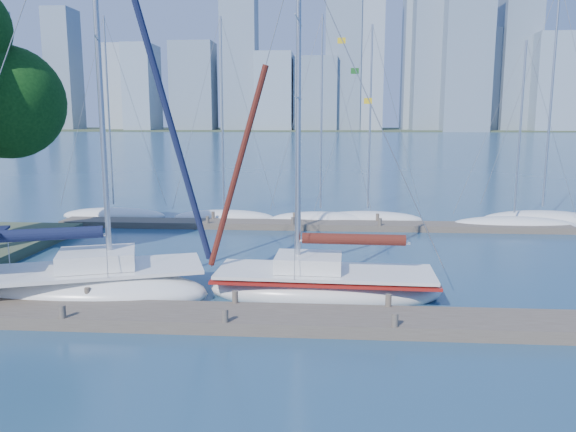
{
  "coord_description": "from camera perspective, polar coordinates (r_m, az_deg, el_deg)",
  "views": [
    {
      "loc": [
        3.01,
        -16.66,
        6.37
      ],
      "look_at": [
        1.52,
        4.0,
        2.79
      ],
      "focal_mm": 35.0,
      "sensor_mm": 36.0,
      "label": 1
    }
  ],
  "objects": [
    {
      "name": "ground",
      "position": [
        18.08,
        -5.84,
        -10.87
      ],
      "size": [
        700.0,
        700.0,
        0.0
      ],
      "primitive_type": "plane",
      "color": "navy",
      "rests_on": "ground"
    },
    {
      "name": "near_dock",
      "position": [
        18.01,
        -5.85,
        -10.27
      ],
      "size": [
        26.0,
        2.0,
        0.4
      ],
      "primitive_type": "cube",
      "color": "brown",
      "rests_on": "ground"
    },
    {
      "name": "far_dock",
      "position": [
        33.25,
        2.3,
        -0.93
      ],
      "size": [
        30.0,
        1.8,
        0.36
      ],
      "primitive_type": "cube",
      "color": "brown",
      "rests_on": "ground"
    },
    {
      "name": "far_shore",
      "position": [
        336.73,
        3.64,
        8.71
      ],
      "size": [
        800.0,
        100.0,
        1.5
      ],
      "primitive_type": "cube",
      "color": "#38472D",
      "rests_on": "ground"
    },
    {
      "name": "sailboat_navy",
      "position": [
        21.43,
        -20.54,
        -4.74
      ],
      "size": [
        9.84,
        5.89,
        16.14
      ],
      "rotation": [
        0.0,
        0.0,
        0.33
      ],
      "color": "white",
      "rests_on": "ground"
    },
    {
      "name": "sailboat_maroon",
      "position": [
        20.38,
        3.71,
        -5.56
      ],
      "size": [
        8.48,
        3.05,
        12.68
      ],
      "rotation": [
        0.0,
        0.0,
        -0.04
      ],
      "color": "white",
      "rests_on": "ground"
    },
    {
      "name": "bg_boat_0",
      "position": [
        38.03,
        -17.25,
        0.12
      ],
      "size": [
        6.96,
        2.84,
        12.95
      ],
      "rotation": [
        0.0,
        0.0,
        0.11
      ],
      "color": "white",
      "rests_on": "ground"
    },
    {
      "name": "bg_boat_1",
      "position": [
        35.85,
        -6.48,
        -0.08
      ],
      "size": [
        6.71,
        3.33,
        12.78
      ],
      "rotation": [
        0.0,
        0.0,
        0.21
      ],
      "color": "white",
      "rests_on": "ground"
    },
    {
      "name": "bg_boat_2",
      "position": [
        34.92,
        3.31,
        -0.29
      ],
      "size": [
        6.32,
        2.22,
        12.77
      ],
      "rotation": [
        0.0,
        0.0,
        0.03
      ],
      "color": "white",
      "rests_on": "ground"
    },
    {
      "name": "bg_boat_3",
      "position": [
        35.42,
        8.09,
        -0.25
      ],
      "size": [
        7.11,
        3.48,
        12.22
      ],
      "rotation": [
        0.0,
        0.0,
        0.22
      ],
      "color": "white",
      "rests_on": "ground"
    },
    {
      "name": "bg_boat_4",
      "position": [
        35.64,
        21.94,
        -0.82
      ],
      "size": [
        7.4,
        2.73,
        11.05
      ],
      "rotation": [
        0.0,
        0.0,
        0.09
      ],
      "color": "white",
      "rests_on": "ground"
    },
    {
      "name": "bg_boat_5",
      "position": [
        37.75,
        24.38,
        -0.32
      ],
      "size": [
        7.68,
        5.13,
        14.58
      ],
      "rotation": [
        0.0,
        0.0,
        -0.4
      ],
      "color": "white",
      "rests_on": "ground"
    },
    {
      "name": "skyline",
      "position": [
        308.88,
        6.69,
        14.99
      ],
      "size": [
        501.8,
        51.31,
        100.03
      ],
      "color": "#829AA8",
      "rests_on": "ground"
    }
  ]
}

